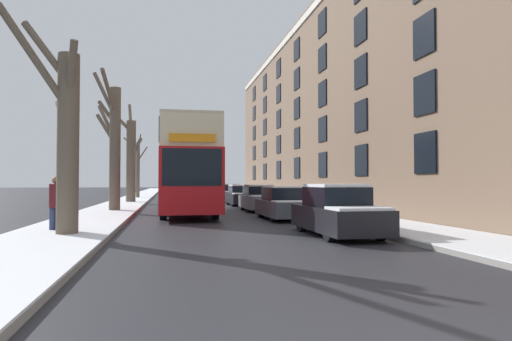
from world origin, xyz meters
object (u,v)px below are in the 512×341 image
bare_tree_left_2 (131,158)px  parked_car_2 (259,199)px  bare_tree_left_3 (138,167)px  pedestrian_left_sidewalk (56,203)px  bare_tree_left_0 (65,133)px  bare_tree_left_1 (113,143)px  parked_car_4 (229,194)px  parked_car_0 (337,212)px  double_decker_bus (187,164)px  parked_car_1 (285,204)px  oncoming_van (172,187)px  parked_car_3 (241,196)px

bare_tree_left_2 → parked_car_2: bearing=-53.7°
bare_tree_left_3 → pedestrian_left_sidewalk: (-0.43, -31.59, -2.17)m
bare_tree_left_0 → bare_tree_left_1: (0.03, 11.44, 0.73)m
parked_car_4 → pedestrian_left_sidewalk: (-8.45, -22.99, 0.29)m
bare_tree_left_2 → parked_car_0: 24.45m
double_decker_bus → parked_car_0: (4.13, -10.22, -1.82)m
parked_car_1 → parked_car_2: 5.95m
parked_car_1 → oncoming_van: size_ratio=0.78×
bare_tree_left_2 → oncoming_van: (3.14, 4.22, -2.29)m
parked_car_2 → bare_tree_left_1: bearing=-178.8°
bare_tree_left_1 → bare_tree_left_3: bare_tree_left_1 is taller
bare_tree_left_0 → bare_tree_left_2: (0.08, 22.33, 0.50)m
parked_car_3 → oncoming_van: size_ratio=0.82×
bare_tree_left_0 → parked_car_3: bare_tree_left_0 is taller
bare_tree_left_0 → bare_tree_left_2: bare_tree_left_2 is taller
parked_car_0 → parked_car_3: (0.00, 18.60, -0.04)m
parked_car_1 → parked_car_3: 12.29m
bare_tree_left_0 → oncoming_van: bare_tree_left_0 is taller
double_decker_bus → parked_car_0: double_decker_bus is taller
oncoming_van → parked_car_0: bearing=-80.1°
bare_tree_left_1 → parked_car_3: 10.70m
parked_car_2 → pedestrian_left_sidewalk: pedestrian_left_sidewalk is taller
bare_tree_left_1 → bare_tree_left_2: 10.89m
parked_car_0 → parked_car_1: (-0.00, 6.31, -0.05)m
parked_car_1 → parked_car_3: (0.00, 12.29, 0.01)m
bare_tree_left_2 → oncoming_van: bare_tree_left_2 is taller
parked_car_3 → oncoming_van: bearing=118.8°
bare_tree_left_2 → parked_car_0: bearing=-71.1°
bare_tree_left_0 → bare_tree_left_3: 32.77m
parked_car_2 → bare_tree_left_0: bearing=-124.4°
parked_car_1 → parked_car_3: size_ratio=0.95×
parked_car_3 → pedestrian_left_sidewalk: 18.78m
parked_car_2 → double_decker_bus: bearing=-153.7°
pedestrian_left_sidewalk → oncoming_van: bearing=-97.0°
bare_tree_left_0 → parked_car_2: (7.95, 11.62, -2.33)m
parked_car_0 → parked_car_1: parked_car_0 is taller
bare_tree_left_0 → parked_car_1: 10.04m
bare_tree_left_2 → parked_car_3: size_ratio=1.79×
parked_car_3 → bare_tree_left_2: bearing=150.9°
bare_tree_left_0 → bare_tree_left_3: size_ratio=0.97×
oncoming_van → bare_tree_left_2: bearing=-126.7°
double_decker_bus → parked_car_4: bearing=74.2°
oncoming_van → parked_car_1: bearing=-77.2°
bare_tree_left_0 → bare_tree_left_1: size_ratio=0.84×
bare_tree_left_1 → oncoming_van: size_ratio=1.39×
parked_car_1 → parked_car_4: (0.00, 18.51, 0.03)m
bare_tree_left_1 → double_decker_bus: size_ratio=0.69×
bare_tree_left_1 → parked_car_3: size_ratio=1.68×
bare_tree_left_3 → parked_car_1: 28.38m
parked_car_1 → parked_car_2: (0.00, 5.95, 0.02)m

